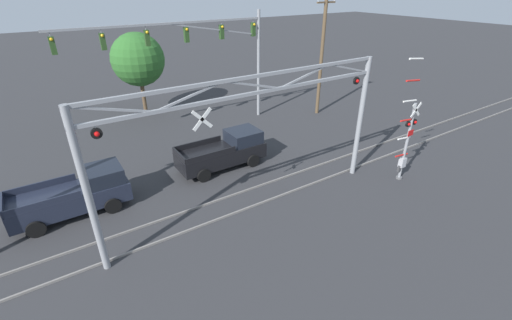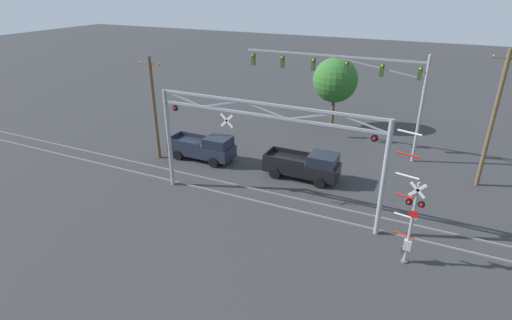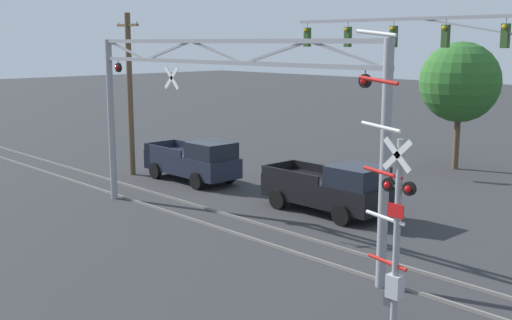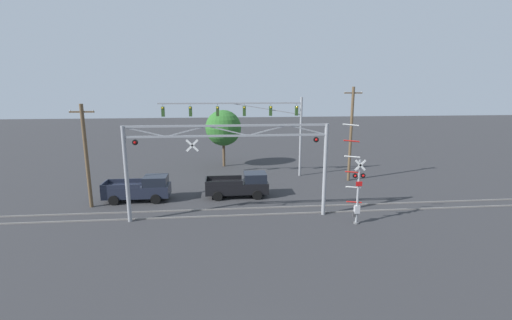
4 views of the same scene
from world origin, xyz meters
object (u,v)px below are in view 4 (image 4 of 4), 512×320
Objects in this scene: traffic_signal_span at (258,119)px; crossing_signal_mast at (357,190)px; crossing_gantry at (228,156)px; utility_pole_right at (351,133)px; background_tree_beyond_span at (223,128)px; pickup_truck_following at (141,189)px; utility_pole_left at (86,155)px; pickup_truck_lead at (240,185)px.

crossing_signal_mast is at bearing -68.22° from traffic_signal_span.
utility_pole_right is at bearing 36.30° from crossing_gantry.
crossing_signal_mast reaches higher than background_tree_beyond_span.
utility_pole_left is at bearing -160.69° from pickup_truck_following.
crossing_gantry is 12.03m from traffic_signal_span.
background_tree_beyond_span is (7.01, 12.13, 3.60)m from pickup_truck_following.
traffic_signal_span is (3.35, 11.45, 1.55)m from crossing_gantry.
crossing_signal_mast is 11.87m from utility_pole_right.
crossing_gantry is 2.12× the size of background_tree_beyond_span.
crossing_gantry is 9.18m from crossing_signal_mast.
traffic_signal_span is at bearing 111.78° from crossing_signal_mast.
crossing_signal_mast reaches higher than pickup_truck_following.
utility_pole_right reaches higher than pickup_truck_lead.
traffic_signal_span is 2.74× the size of pickup_truck_lead.
pickup_truck_lead is (-7.62, 6.85, -1.40)m from crossing_signal_mast.
pickup_truck_lead is 0.79× the size of background_tree_beyond_span.
traffic_signal_span is at bearing 165.22° from utility_pole_right.
pickup_truck_following is at bearing -178.30° from pickup_truck_lead.
utility_pole_left is at bearing -172.82° from pickup_truck_lead.
pickup_truck_following is 14.46m from background_tree_beyond_span.
utility_pole_left is (-10.82, 3.39, -0.37)m from crossing_gantry.
traffic_signal_span reaches higher than crossing_gantry.
pickup_truck_lead is at bearing -109.05° from traffic_signal_span.
utility_pole_left is at bearing 164.69° from crossing_signal_mast.
utility_pole_right is (12.35, 9.07, 0.27)m from crossing_gantry.
traffic_signal_span is 16.42m from utility_pole_left.
background_tree_beyond_span reaches higher than pickup_truck_following.
crossing_gantry is 6.14m from pickup_truck_lead.
traffic_signal_span is at bearing 70.95° from pickup_truck_lead.
traffic_signal_span reaches higher than pickup_truck_lead.
crossing_signal_mast is (8.70, -1.96, -2.15)m from crossing_gantry.
crossing_gantry is 0.98× the size of traffic_signal_span.
crossing_gantry reaches higher than pickup_truck_following.
traffic_signal_span is 6.59m from background_tree_beyond_span.
pickup_truck_following is (-10.60, -6.81, -5.09)m from traffic_signal_span.
background_tree_beyond_span is (-3.59, 5.32, -1.50)m from traffic_signal_span.
utility_pole_left is (-14.17, -8.06, -1.92)m from traffic_signal_span.
pickup_truck_following is at bearing 157.53° from crossing_signal_mast.
crossing_gantry is 2.67× the size of pickup_truck_lead.
utility_pole_left is at bearing -166.22° from utility_pole_right.
traffic_signal_span is at bearing 29.63° from utility_pole_left.
utility_pole_left is (-19.53, 5.35, 1.78)m from crossing_signal_mast.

